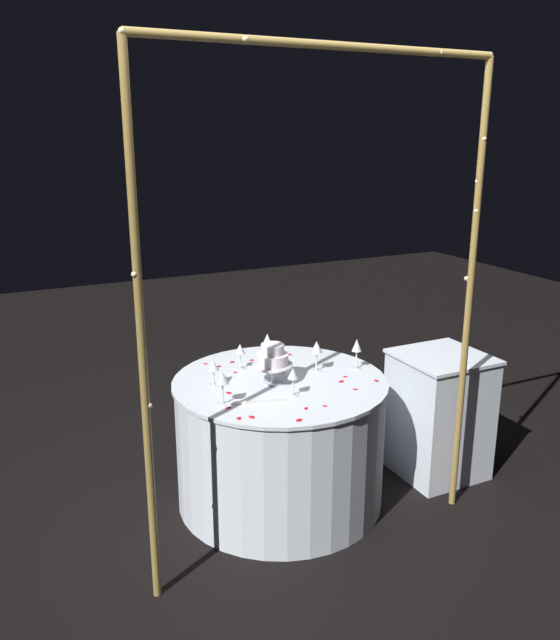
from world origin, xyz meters
name	(u,v)px	position (x,y,z in m)	size (l,w,h in m)	color
ground_plane	(280,498)	(0.00, 0.00, 0.00)	(12.00, 12.00, 0.00)	black
decorative_arch	(327,254)	(0.00, 0.48, 1.51)	(1.76, 0.06, 2.39)	olive
main_table	(280,440)	(0.00, 0.00, 0.37)	(1.18, 1.18, 0.73)	silver
side_table	(439,414)	(-1.01, 0.14, 0.38)	(0.51, 0.51, 0.76)	silver
tiered_cake	(272,358)	(0.06, 0.02, 0.87)	(0.22, 0.22, 0.22)	silver
wine_glass_0	(222,379)	(0.40, 0.17, 0.87)	(0.07, 0.07, 0.17)	silver
wine_glass_1	(357,347)	(-0.47, 0.04, 0.86)	(0.06, 0.06, 0.18)	silver
wine_glass_2	(293,375)	(0.04, 0.22, 0.84)	(0.06, 0.06, 0.15)	silver
wine_glass_3	(317,348)	(-0.25, -0.04, 0.87)	(0.07, 0.07, 0.18)	silver
wine_glass_4	(213,366)	(0.35, -0.09, 0.84)	(0.06, 0.06, 0.14)	silver
wine_glass_5	(267,341)	(-0.07, -0.31, 0.86)	(0.06, 0.06, 0.17)	silver
wine_glass_6	(240,351)	(0.13, -0.25, 0.84)	(0.06, 0.06, 0.15)	silver
cake_knife	(254,402)	(0.25, 0.22, 0.73)	(0.29, 0.10, 0.01)	silver
rose_petal_0	(279,372)	(-0.05, -0.11, 0.73)	(0.04, 0.03, 0.00)	red
rose_petal_1	(341,381)	(-0.29, 0.17, 0.73)	(0.04, 0.02, 0.00)	red
rose_petal_2	(229,408)	(0.39, 0.22, 0.73)	(0.03, 0.02, 0.00)	red
rose_petal_3	(376,381)	(-0.47, 0.24, 0.73)	(0.03, 0.02, 0.00)	red
rose_petal_4	(299,420)	(0.14, 0.50, 0.73)	(0.04, 0.03, 0.00)	red
rose_petal_5	(283,373)	(-0.06, -0.09, 0.73)	(0.03, 0.02, 0.00)	red
rose_petal_6	(252,360)	(0.01, -0.36, 0.73)	(0.03, 0.02, 0.00)	red
rose_petal_7	(232,362)	(0.13, -0.38, 0.73)	(0.04, 0.02, 0.00)	red
rose_petal_8	(295,375)	(-0.11, -0.03, 0.73)	(0.03, 0.02, 0.00)	red
rose_petal_9	(306,408)	(0.05, 0.40, 0.73)	(0.03, 0.02, 0.00)	red
rose_petal_10	(257,363)	(0.00, -0.30, 0.73)	(0.04, 0.03, 0.00)	red
rose_petal_11	(205,364)	(0.28, -0.42, 0.73)	(0.03, 0.02, 0.00)	red
rose_petal_12	(229,393)	(0.32, 0.05, 0.73)	(0.03, 0.02, 0.00)	red
rose_petal_13	(289,354)	(-0.23, -0.35, 0.73)	(0.04, 0.03, 0.00)	red
rose_petal_14	(239,418)	(0.39, 0.36, 0.73)	(0.03, 0.02, 0.00)	red
rose_petal_15	(252,417)	(0.33, 0.37, 0.73)	(0.04, 0.02, 0.00)	red
rose_petal_16	(325,406)	(-0.05, 0.41, 0.73)	(0.02, 0.02, 0.00)	red
rose_petal_17	(345,377)	(-0.35, 0.12, 0.73)	(0.03, 0.02, 0.00)	red
rose_petal_18	(218,366)	(0.23, -0.35, 0.73)	(0.04, 0.03, 0.00)	red
rose_petal_19	(270,369)	(-0.02, -0.17, 0.73)	(0.04, 0.03, 0.00)	red
rose_petal_20	(355,389)	(-0.30, 0.30, 0.73)	(0.03, 0.02, 0.00)	red
rose_petal_21	(235,372)	(0.18, -0.21, 0.73)	(0.03, 0.02, 0.00)	red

